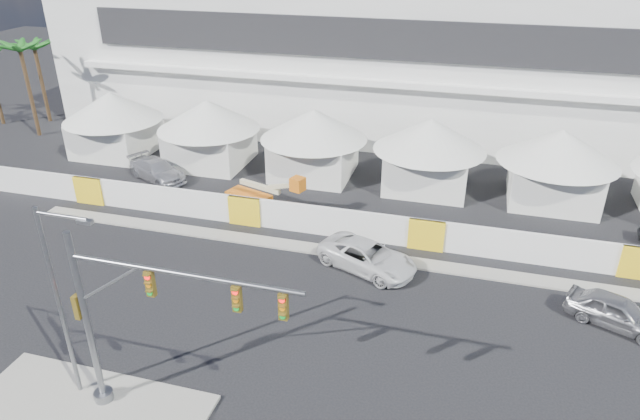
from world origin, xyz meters
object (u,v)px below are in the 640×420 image
(traffic_mast, at_px, (127,323))
(boom_lift, at_px, (257,196))
(sedan_silver, at_px, (616,311))
(lot_car_c, at_px, (157,170))
(streetlight_median, at_px, (61,293))
(pickup_curb, at_px, (368,257))

(traffic_mast, bearing_deg, boom_lift, 97.12)
(sedan_silver, relative_size, lot_car_c, 0.87)
(lot_car_c, bearing_deg, boom_lift, -78.41)
(lot_car_c, bearing_deg, streetlight_median, -131.10)
(pickup_curb, height_order, boom_lift, boom_lift)
(boom_lift, bearing_deg, pickup_curb, -14.08)
(lot_car_c, bearing_deg, traffic_mast, -124.94)
(pickup_curb, height_order, lot_car_c, pickup_curb)
(pickup_curb, relative_size, traffic_mast, 0.63)
(traffic_mast, bearing_deg, pickup_curb, 62.87)
(pickup_curb, relative_size, lot_car_c, 1.07)
(pickup_curb, bearing_deg, streetlight_median, 165.90)
(pickup_curb, distance_m, boom_lift, 10.89)
(traffic_mast, bearing_deg, lot_car_c, 118.57)
(sedan_silver, bearing_deg, boom_lift, 94.01)
(pickup_curb, bearing_deg, boom_lift, 80.05)
(sedan_silver, distance_m, pickup_curb, 13.12)
(sedan_silver, xyz_separation_m, streetlight_median, (-22.73, -11.26, 4.37))
(sedan_silver, height_order, boom_lift, boom_lift)
(streetlight_median, relative_size, boom_lift, 1.32)
(lot_car_c, relative_size, boom_lift, 0.83)
(pickup_curb, xyz_separation_m, traffic_mast, (-6.79, -13.24, 3.72))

